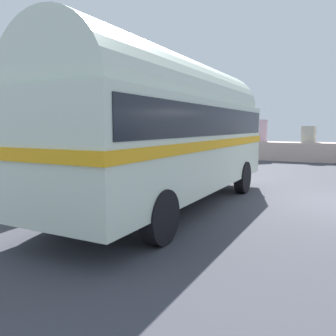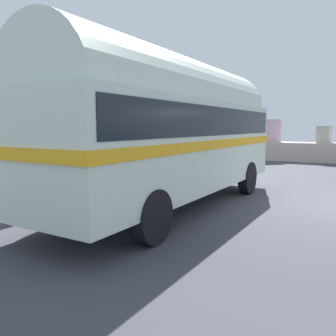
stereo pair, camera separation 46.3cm
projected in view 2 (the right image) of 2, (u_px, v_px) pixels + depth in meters
The scene contains 2 objects.
vintage_coach at pixel (172, 126), 8.47m from camera, with size 2.87×8.70×3.70m.
second_coach at pixel (94, 126), 12.03m from camera, with size 2.53×8.61×3.70m.
Camera 2 is at (-0.45, -9.77, 2.03)m, focal length 36.84 mm.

